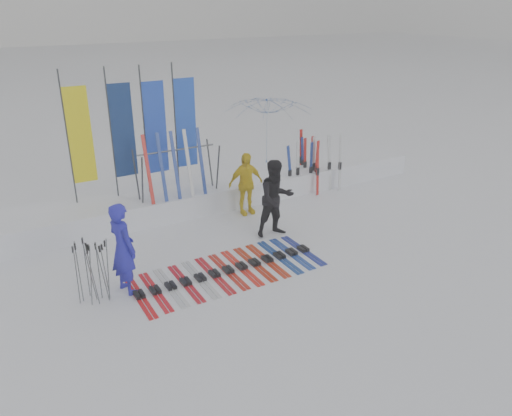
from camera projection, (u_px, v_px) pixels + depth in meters
ground at (287, 283)px, 9.94m from camera, size 120.00×120.00×0.00m
snow_bank at (195, 196)px, 13.50m from camera, size 14.00×1.60×0.60m
person_blue at (123, 248)px, 9.34m from camera, size 0.60×0.76×1.82m
person_black at (276, 199)px, 11.63m from camera, size 0.95×0.77×1.86m
person_yellow at (246, 184)px, 12.87m from camera, size 0.97×0.42×1.65m
tent_canopy at (268, 135)px, 15.75m from camera, size 2.92×2.97×2.52m
ski_row at (228, 270)px, 10.34m from camera, size 3.95×1.69×0.07m
pole_cluster at (93, 272)px, 9.14m from camera, size 0.60×0.39×1.25m
feather_flags at (136, 130)px, 12.33m from camera, size 3.24×0.20×3.20m
ski_rack at (177, 165)px, 12.49m from camera, size 2.04×0.80×1.23m
upright_skis at (312, 164)px, 14.51m from camera, size 1.58×1.10×1.69m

